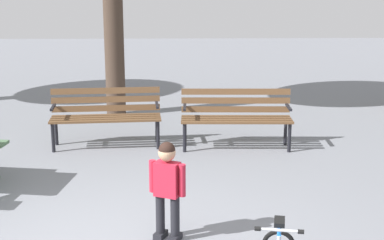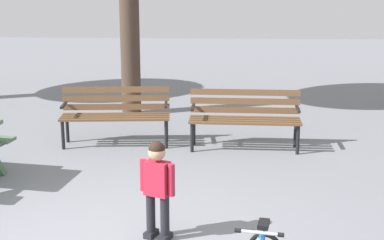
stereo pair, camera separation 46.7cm
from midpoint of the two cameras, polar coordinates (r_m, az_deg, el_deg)
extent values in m
cube|color=brown|center=(8.71, -5.96, 0.58)|extent=(1.60, 0.19, 0.03)
cube|color=brown|center=(8.60, -6.01, 0.39)|extent=(1.60, 0.19, 0.03)
cube|color=brown|center=(8.48, -6.07, 0.20)|extent=(1.60, 0.19, 0.03)
cube|color=brown|center=(8.37, -6.13, -0.01)|extent=(1.60, 0.19, 0.03)
cube|color=brown|center=(8.73, -5.95, 1.28)|extent=(1.60, 0.17, 0.09)
cube|color=brown|center=(8.70, -5.98, 2.14)|extent=(1.60, 0.17, 0.09)
cube|color=brown|center=(8.67, -6.00, 3.00)|extent=(1.60, 0.17, 0.09)
cylinder|color=black|center=(8.42, -0.98, -1.39)|extent=(0.05, 0.05, 0.44)
cylinder|color=black|center=(8.76, -1.01, -0.75)|extent=(0.05, 0.05, 0.44)
cube|color=black|center=(8.49, -1.01, 1.54)|extent=(0.07, 0.40, 0.03)
cylinder|color=black|center=(8.53, -11.11, -1.44)|extent=(0.05, 0.05, 0.44)
cylinder|color=black|center=(8.88, -10.74, -0.81)|extent=(0.05, 0.05, 0.44)
cube|color=black|center=(8.61, -11.05, 1.45)|extent=(0.07, 0.40, 0.03)
cube|color=brown|center=(8.52, 6.79, 0.25)|extent=(1.60, 0.11, 0.03)
cube|color=brown|center=(8.41, 6.82, 0.05)|extent=(1.60, 0.11, 0.03)
cube|color=brown|center=(8.29, 6.85, -0.16)|extent=(1.60, 0.11, 0.03)
cube|color=brown|center=(8.17, 6.88, -0.37)|extent=(1.60, 0.11, 0.03)
cube|color=brown|center=(8.54, 6.79, 0.96)|extent=(1.60, 0.09, 0.09)
cube|color=brown|center=(8.51, 6.82, 1.84)|extent=(1.60, 0.09, 0.09)
cube|color=brown|center=(8.48, 6.85, 2.71)|extent=(1.60, 0.09, 0.09)
cylinder|color=black|center=(8.32, 12.00, -1.89)|extent=(0.05, 0.05, 0.44)
cylinder|color=black|center=(8.66, 11.70, -1.23)|extent=(0.05, 0.05, 0.44)
cube|color=black|center=(8.39, 11.99, 1.07)|extent=(0.05, 0.40, 0.03)
cylinder|color=black|center=(8.25, 1.62, -1.71)|extent=(0.05, 0.05, 0.44)
cylinder|color=black|center=(8.60, 1.74, -1.05)|extent=(0.05, 0.05, 0.44)
cube|color=black|center=(8.32, 1.70, 1.28)|extent=(0.05, 0.40, 0.03)
cylinder|color=black|center=(5.59, -0.27, -9.70)|extent=(0.09, 0.09, 0.45)
cube|color=black|center=(5.67, -0.27, -11.50)|extent=(0.15, 0.18, 0.06)
cylinder|color=black|center=(5.65, -1.70, -9.41)|extent=(0.09, 0.09, 0.45)
cube|color=black|center=(5.74, -1.69, -11.19)|extent=(0.15, 0.18, 0.06)
cube|color=#B71E33|center=(5.47, -1.01, -5.82)|extent=(0.27, 0.22, 0.33)
sphere|color=tan|center=(5.39, -1.02, -3.21)|extent=(0.17, 0.17, 0.17)
sphere|color=black|center=(5.38, -1.02, -2.95)|extent=(0.16, 0.16, 0.16)
cylinder|color=#B71E33|center=(5.41, 0.44, -5.97)|extent=(0.07, 0.07, 0.31)
cylinder|color=#B71E33|center=(5.54, -2.42, -5.47)|extent=(0.07, 0.07, 0.31)
cylinder|color=blue|center=(4.86, 9.65, -11.23)|extent=(0.09, 0.32, 0.05)
cube|color=black|center=(4.99, 9.80, -10.14)|extent=(0.12, 0.18, 0.04)
cylinder|color=silver|center=(4.67, 9.55, -10.96)|extent=(0.34, 0.09, 0.02)
cylinder|color=black|center=(4.67, 11.67, -11.09)|extent=(0.06, 0.04, 0.04)
cylinder|color=black|center=(4.69, 7.44, -10.81)|extent=(0.06, 0.04, 0.04)
cylinder|color=#423328|center=(10.31, -4.89, 9.66)|extent=(0.35, 0.35, 3.34)
camera|label=1|loc=(0.23, -87.99, 0.51)|focal=54.03mm
camera|label=2|loc=(0.23, 92.01, -0.51)|focal=54.03mm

